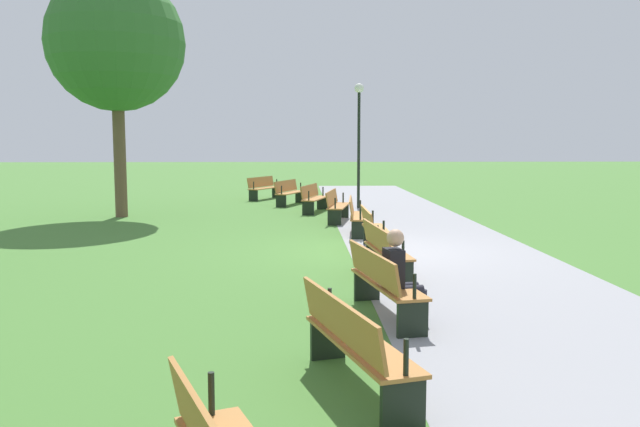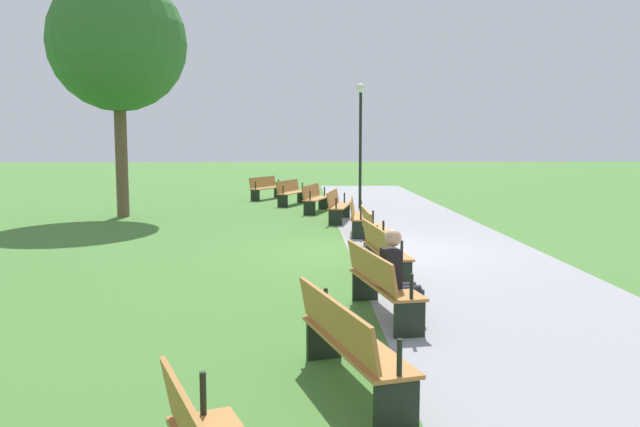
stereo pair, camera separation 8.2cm
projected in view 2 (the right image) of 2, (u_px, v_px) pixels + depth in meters
The scene contains 14 objects.
ground_plane at pixel (377, 251), 13.51m from camera, with size 120.00×120.00×0.00m, color #477A33.
path_paving at pixel (444, 251), 13.55m from camera, with size 40.16×4.01×0.01m, color #939399.
bench_0 at pixel (266, 187), 25.66m from camera, with size 1.96×1.31×0.89m.
bench_1 at pixel (291, 192), 23.37m from camera, with size 1.99×1.16×0.89m.
bench_2 at pixel (315, 197), 20.98m from camera, with size 2.01×1.00×0.89m.
bench_3 at pixel (337, 205), 18.51m from camera, with size 2.01×0.83×0.89m.
bench_4 at pixel (357, 215), 16.00m from camera, with size 1.99×0.65×0.89m.
bench_5 at pixel (373, 229), 13.46m from camera, with size 1.95×0.47×0.89m.
bench_6 at pixel (383, 249), 10.91m from camera, with size 1.99×0.65×0.89m.
bench_7 at pixel (380, 281), 8.37m from camera, with size 2.01×0.83×0.89m.
bench_8 at pixel (348, 341), 5.88m from camera, with size 2.01×1.00×0.89m.
person_seated at pixel (398, 273), 8.11m from camera, with size 0.40×0.56×1.20m.
tree_3 at pixel (118, 43), 19.17m from camera, with size 4.09×4.09×7.28m.
lamp_post at pixel (361, 122), 21.93m from camera, with size 0.32×0.32×4.25m.
Camera 2 is at (13.30, -1.56, 2.29)m, focal length 36.19 mm.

